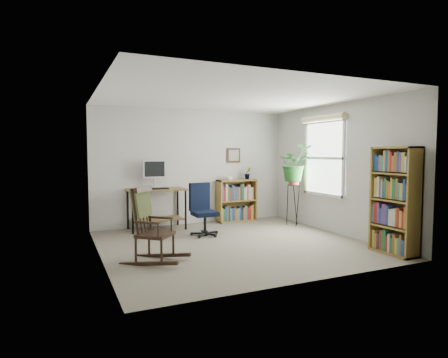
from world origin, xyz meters
name	(u,v)px	position (x,y,z in m)	size (l,w,h in m)	color
floor	(234,244)	(0.00, 0.00, 0.00)	(4.20, 4.00, 0.00)	gray
ceiling	(234,97)	(0.00, 0.00, 2.40)	(4.20, 4.00, 0.00)	silver
wall_back	(193,167)	(0.00, 2.00, 1.20)	(4.20, 0.00, 2.40)	beige
wall_front	(310,179)	(0.00, -2.00, 1.20)	(4.20, 0.00, 2.40)	beige
wall_left	(99,174)	(-2.10, 0.00, 1.20)	(0.00, 4.00, 2.40)	beige
wall_right	(336,169)	(2.10, 0.00, 1.20)	(0.00, 4.00, 2.40)	beige
window	(324,158)	(2.06, 0.30, 1.40)	(0.12, 1.20, 1.50)	silver
desk	(157,209)	(-0.87, 1.70, 0.40)	(1.11, 0.61, 0.80)	brown
monitor	(154,174)	(-0.87, 1.84, 1.08)	(0.46, 0.16, 0.56)	silver
keyboard	(158,189)	(-0.87, 1.58, 0.81)	(0.40, 0.15, 0.03)	black
office_chair	(205,209)	(-0.21, 0.78, 0.48)	(0.53, 0.53, 0.97)	black
rocking_chair	(155,224)	(-1.43, -0.48, 0.53)	(0.55, 0.91, 1.06)	black
low_bookshelf	(237,201)	(0.94, 1.82, 0.46)	(0.87, 0.29, 0.92)	olive
tall_bookshelf	(395,200)	(1.92, -1.50, 0.80)	(0.30, 0.70, 1.59)	olive
plant_stand	(293,202)	(1.80, 0.91, 0.50)	(0.27, 0.27, 0.99)	black
spider_plant	(294,146)	(1.80, 0.91, 1.65)	(1.69, 1.88, 1.46)	#205C21
potted_plant_small	(248,177)	(1.22, 1.83, 0.97)	(0.13, 0.24, 0.11)	#205C21
framed_picture	(234,155)	(0.94, 1.97, 1.45)	(0.32, 0.04, 0.32)	black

